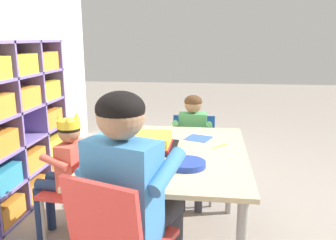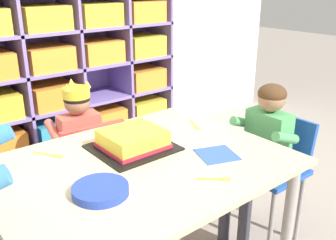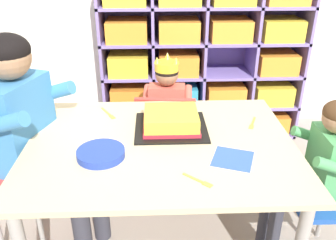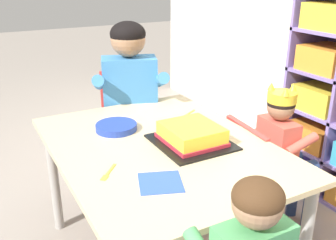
# 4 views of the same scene
# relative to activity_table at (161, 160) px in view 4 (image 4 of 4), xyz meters

# --- Properties ---
(activity_table) EXTENTS (1.13, 0.86, 0.63)m
(activity_table) POSITION_rel_activity_table_xyz_m (0.00, 0.00, 0.00)
(activity_table) COLOR #D1B789
(activity_table) RESTS_ON ground
(classroom_chair_blue) EXTENTS (0.39, 0.39, 0.64)m
(classroom_chair_blue) POSITION_rel_activity_table_xyz_m (0.04, 0.56, -0.18)
(classroom_chair_blue) COLOR red
(classroom_chair_blue) RESTS_ON ground
(child_with_crown) EXTENTS (0.31, 0.31, 0.82)m
(child_with_crown) POSITION_rel_activity_table_xyz_m (0.05, 0.67, -0.05)
(child_with_crown) COLOR #D15647
(child_with_crown) RESTS_ON ground
(classroom_chair_adult_side) EXTENTS (0.43, 0.45, 0.76)m
(classroom_chair_adult_side) POSITION_rel_activity_table_xyz_m (-0.67, 0.14, -0.08)
(classroom_chair_adult_side) COLOR red
(classroom_chair_adult_side) RESTS_ON ground
(adult_helper_seated) EXTENTS (0.48, 0.46, 1.07)m
(adult_helper_seated) POSITION_rel_activity_table_xyz_m (-0.56, 0.10, 0.11)
(adult_helper_seated) COLOR #3D7FBC
(adult_helper_seated) RESTS_ON ground
(birthday_cake_on_tray) EXTENTS (0.32, 0.30, 0.08)m
(birthday_cake_on_tray) POSITION_rel_activity_table_xyz_m (0.05, 0.12, 0.11)
(birthday_cake_on_tray) COLOR black
(birthday_cake_on_tray) RESTS_ON activity_table
(paper_plate_stack) EXTENTS (0.19, 0.19, 0.03)m
(paper_plate_stack) POSITION_rel_activity_table_xyz_m (-0.24, -0.11, 0.09)
(paper_plate_stack) COLOR #233DA3
(paper_plate_stack) RESTS_ON activity_table
(paper_napkin_square) EXTENTS (0.19, 0.19, 0.00)m
(paper_napkin_square) POSITION_rel_activity_table_xyz_m (0.28, -0.15, 0.08)
(paper_napkin_square) COLOR #3356B7
(paper_napkin_square) RESTS_ON activity_table
(fork_beside_plate_stack) EXTENTS (0.06, 0.12, 0.00)m
(fork_beside_plate_stack) POSITION_rel_activity_table_xyz_m (0.43, 0.15, 0.08)
(fork_beside_plate_stack) COLOR yellow
(fork_beside_plate_stack) RESTS_ON activity_table
(fork_near_cake_tray) EXTENTS (0.08, 0.13, 0.00)m
(fork_near_cake_tray) POSITION_rel_activity_table_xyz_m (-0.25, 0.28, 0.08)
(fork_near_cake_tray) COLOR yellow
(fork_near_cake_tray) RESTS_ON activity_table
(fork_scattered_mid_table) EXTENTS (0.10, 0.09, 0.00)m
(fork_scattered_mid_table) POSITION_rel_activity_table_xyz_m (0.13, -0.28, 0.08)
(fork_scattered_mid_table) COLOR yellow
(fork_scattered_mid_table) RESTS_ON activity_table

